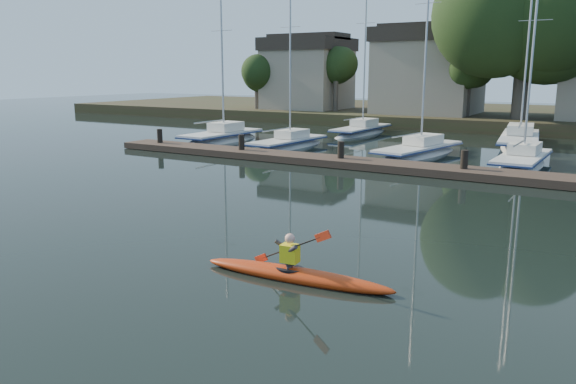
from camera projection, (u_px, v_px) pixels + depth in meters
The scene contains 10 objects.
ground at pixel (214, 251), 14.59m from camera, with size 160.00×160.00×0.00m, color black.
kayak at pixel (295, 272), 12.59m from camera, with size 4.65×0.98×1.48m.
dock at pixel (399, 167), 26.32m from camera, with size 34.00×2.00×1.80m.
sailboat_0 at pixel (222, 145), 37.42m from camera, with size 2.41×7.94×12.51m.
sailboat_1 at pixel (288, 150), 34.48m from camera, with size 2.40×7.67×12.35m.
sailboat_2 at pixel (418, 159), 31.16m from camera, with size 3.51×8.64×13.95m.
sailboat_3 at pixel (521, 170), 27.71m from camera, with size 2.17×7.53×12.06m.
sailboat_5 at pixel (361, 136), 41.85m from camera, with size 2.28×8.37×13.73m.
sailboat_6 at pixel (519, 149), 35.41m from camera, with size 3.50×10.94×17.09m.
shore at pixel (526, 88), 46.99m from camera, with size 90.00×25.25×12.75m.
Camera 1 is at (8.77, -11.00, 4.59)m, focal length 35.00 mm.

